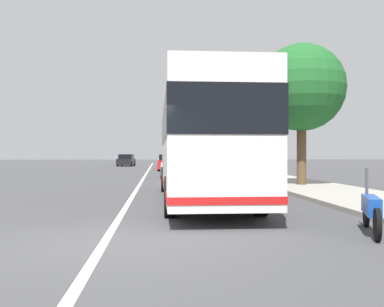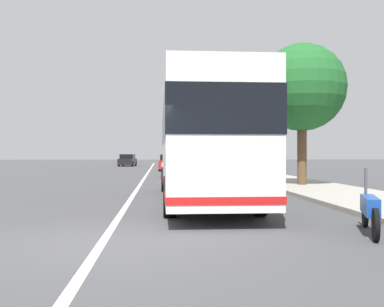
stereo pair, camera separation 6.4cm
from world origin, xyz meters
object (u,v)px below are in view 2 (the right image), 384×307
at_px(car_far_distant, 176,167).
at_px(car_behind_bus, 168,161).
at_px(motorcycle_angled, 370,210).
at_px(coach_bus, 200,139).
at_px(car_ahead_same_lane, 128,160).
at_px(roadside_tree_mid_block, 302,88).
at_px(car_oncoming, 170,163).

xyz_separation_m(car_far_distant, car_behind_bus, (22.19, 0.12, 0.02)).
relative_size(motorcycle_angled, car_far_distant, 0.53).
relative_size(coach_bus, car_far_distant, 2.86).
bearing_deg(motorcycle_angled, car_ahead_same_lane, 29.30).
distance_m(car_far_distant, car_behind_bus, 22.19).
bearing_deg(car_far_distant, roadside_tree_mid_block, -148.19).
distance_m(car_behind_bus, car_ahead_same_lane, 7.00).
bearing_deg(car_ahead_same_lane, motorcycle_angled, 13.98).
relative_size(car_far_distant, car_ahead_same_lane, 0.85).
bearing_deg(motorcycle_angled, car_behind_bus, 23.75).
xyz_separation_m(car_far_distant, car_ahead_same_lane, (27.06, 5.15, 0.02)).
relative_size(car_behind_bus, car_ahead_same_lane, 0.90).
height_order(car_behind_bus, car_ahead_same_lane, car_ahead_same_lane).
xyz_separation_m(motorcycle_angled, car_ahead_same_lane, (47.43, 8.13, 0.25)).
relative_size(car_ahead_same_lane, roadside_tree_mid_block, 0.71).
xyz_separation_m(car_oncoming, car_behind_bus, (10.37, -0.02, 0.05)).
relative_size(car_oncoming, car_far_distant, 1.14).
bearing_deg(car_far_distant, car_behind_bus, 0.96).
xyz_separation_m(car_far_distant, roadside_tree_mid_block, (-8.95, -5.41, 3.85)).
bearing_deg(roadside_tree_mid_block, car_oncoming, 14.97).
bearing_deg(coach_bus, car_far_distant, 0.86).
height_order(car_far_distant, roadside_tree_mid_block, roadside_tree_mid_block).
xyz_separation_m(coach_bus, car_oncoming, (26.05, 0.41, -1.34)).
bearing_deg(coach_bus, car_behind_bus, 0.39).
relative_size(car_behind_bus, roadside_tree_mid_block, 0.64).
relative_size(coach_bus, car_ahead_same_lane, 2.44).
bearing_deg(car_far_distant, car_ahead_same_lane, 11.41).
relative_size(motorcycle_angled, roadside_tree_mid_block, 0.32).
xyz_separation_m(coach_bus, motorcycle_angled, (-6.14, -2.72, -1.55)).
relative_size(motorcycle_angled, car_oncoming, 0.46).
xyz_separation_m(car_oncoming, car_far_distant, (-11.82, -0.14, 0.02)).
bearing_deg(car_behind_bus, coach_bus, -177.47).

